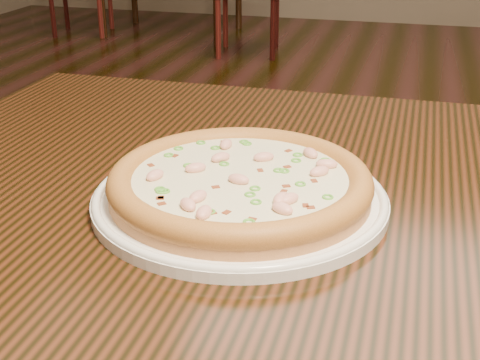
# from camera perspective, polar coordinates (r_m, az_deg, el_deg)

# --- Properties ---
(hero_table) EXTENTS (1.20, 0.80, 0.75)m
(hero_table) POSITION_cam_1_polar(r_m,az_deg,el_deg) (0.80, 9.31, -7.92)
(hero_table) COLOR black
(hero_table) RESTS_ON ground
(plate) EXTENTS (0.32, 0.32, 0.02)m
(plate) POSITION_cam_1_polar(r_m,az_deg,el_deg) (0.73, 0.00, -1.53)
(plate) COLOR white
(plate) RESTS_ON hero_table
(pizza) EXTENTS (0.29, 0.29, 0.03)m
(pizza) POSITION_cam_1_polar(r_m,az_deg,el_deg) (0.72, 0.01, -0.21)
(pizza) COLOR tan
(pizza) RESTS_ON plate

